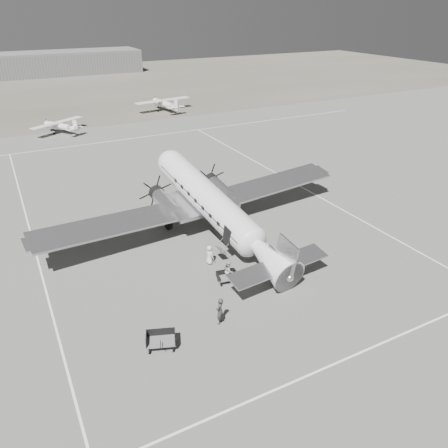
{
  "coord_description": "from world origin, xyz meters",
  "views": [
    {
      "loc": [
        -18.6,
        -28.45,
        19.6
      ],
      "look_at": [
        -2.73,
        1.97,
        2.2
      ],
      "focal_mm": 35.0,
      "sensor_mm": 36.0,
      "label": 1
    }
  ],
  "objects": [
    {
      "name": "taxi_line_left",
      "position": [
        -18.0,
        10.0,
        0.01
      ],
      "size": [
        0.15,
        60.0,
        0.01
      ],
      "primitive_type": "cube",
      "color": "white",
      "rests_on": "ground"
    },
    {
      "name": "ground",
      "position": [
        0.0,
        0.0,
        0.0
      ],
      "size": [
        260.0,
        260.0,
        0.0
      ],
      "primitive_type": "plane",
      "color": "slate",
      "rests_on": "ground"
    },
    {
      "name": "dc3_airliner",
      "position": [
        -2.73,
        3.97,
        3.04
      ],
      "size": [
        33.83,
        25.03,
        6.07
      ],
      "primitive_type": null,
      "rotation": [
        0.0,
        0.0,
        0.09
      ],
      "color": "#A9A9AB",
      "rests_on": "ground"
    },
    {
      "name": "ground_crew",
      "position": [
        -7.91,
        -7.36,
        1.01
      ],
      "size": [
        0.87,
        0.83,
        2.01
      ],
      "primitive_type": "imported",
      "rotation": [
        0.0,
        0.0,
        3.82
      ],
      "color": "#313131",
      "rests_on": "ground"
    },
    {
      "name": "passenger",
      "position": [
        -5.21,
        -0.16,
        0.85
      ],
      "size": [
        0.73,
        0.94,
        1.7
      ],
      "primitive_type": "imported",
      "rotation": [
        0.0,
        0.0,
        1.83
      ],
      "color": "silver",
      "rests_on": "ground"
    },
    {
      "name": "baggage_cart_near",
      "position": [
        -5.19,
        -3.25,
        0.46
      ],
      "size": [
        1.77,
        1.36,
        0.92
      ],
      "primitive_type": null,
      "rotation": [
        0.0,
        0.0,
        -0.14
      ],
      "color": "slate",
      "rests_on": "ground"
    },
    {
      "name": "grass_infield",
      "position": [
        0.0,
        95.0,
        0.0
      ],
      "size": [
        260.0,
        90.0,
        0.01
      ],
      "primitive_type": "cube",
      "color": "#646154",
      "rests_on": "ground"
    },
    {
      "name": "taxi_line_right",
      "position": [
        12.0,
        0.0,
        0.01
      ],
      "size": [
        0.15,
        80.0,
        0.01
      ],
      "primitive_type": "cube",
      "color": "white",
      "rests_on": "ground"
    },
    {
      "name": "light_plane_right",
      "position": [
        12.11,
        56.46,
        1.24
      ],
      "size": [
        13.38,
        11.51,
        2.49
      ],
      "primitive_type": null,
      "rotation": [
        0.0,
        0.0,
        0.16
      ],
      "color": "silver",
      "rests_on": "ground"
    },
    {
      "name": "ramp_agent",
      "position": [
        -4.93,
        -3.06,
        0.86
      ],
      "size": [
        0.96,
        1.04,
        1.72
      ],
      "primitive_type": "imported",
      "rotation": [
        0.0,
        0.0,
        1.09
      ],
      "color": "#B1B1AF",
      "rests_on": "ground"
    },
    {
      "name": "hangar_main",
      "position": [
        5.0,
        120.0,
        3.3
      ],
      "size": [
        42.0,
        14.0,
        6.6
      ],
      "color": "slate",
      "rests_on": "ground"
    },
    {
      "name": "taxi_line_horizon",
      "position": [
        0.0,
        40.0,
        0.01
      ],
      "size": [
        90.0,
        0.15,
        0.01
      ],
      "primitive_type": "cube",
      "color": "white",
      "rests_on": "ground"
    },
    {
      "name": "light_plane_left",
      "position": [
        -9.46,
        48.65,
        1.04
      ],
      "size": [
        12.83,
        12.22,
        2.08
      ],
      "primitive_type": null,
      "rotation": [
        0.0,
        0.0,
        0.56
      ],
      "color": "silver",
      "rests_on": "ground"
    },
    {
      "name": "baggage_cart_far",
      "position": [
        -12.32,
        -7.79,
        0.55
      ],
      "size": [
        2.3,
        1.96,
        1.1
      ],
      "primitive_type": null,
      "rotation": [
        0.0,
        0.0,
        -0.36
      ],
      "color": "slate",
      "rests_on": "ground"
    },
    {
      "name": "taxi_line_near",
      "position": [
        0.0,
        -14.0,
        0.01
      ],
      "size": [
        60.0,
        0.15,
        0.01
      ],
      "primitive_type": "cube",
      "color": "white",
      "rests_on": "ground"
    }
  ]
}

